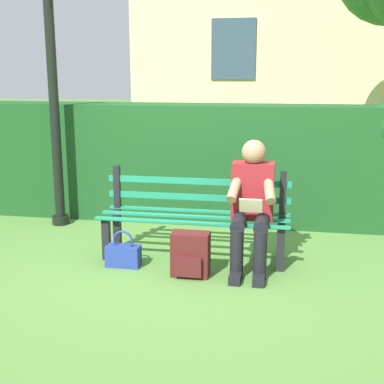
{
  "coord_description": "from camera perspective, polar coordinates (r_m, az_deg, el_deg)",
  "views": [
    {
      "loc": [
        -0.83,
        4.63,
        1.73
      ],
      "look_at": [
        0.0,
        0.1,
        0.68
      ],
      "focal_mm": 48.48,
      "sensor_mm": 36.0,
      "label": 1
    }
  ],
  "objects": [
    {
      "name": "hedge_backdrop",
      "position": [
        6.18,
        4.0,
        3.4
      ],
      "size": [
        6.17,
        0.73,
        1.48
      ],
      "color": "#19471E",
      "rests_on": "ground"
    },
    {
      "name": "lamp_post",
      "position": [
        6.11,
        -15.45,
        17.77
      ],
      "size": [
        0.3,
        0.3,
        3.72
      ],
      "color": "black",
      "rests_on": "ground"
    },
    {
      "name": "handbag",
      "position": [
        4.84,
        -7.56,
        -6.86
      ],
      "size": [
        0.31,
        0.15,
        0.34
      ],
      "color": "navy",
      "rests_on": "ground"
    },
    {
      "name": "person_seated",
      "position": [
        4.68,
        6.6,
        -1.1
      ],
      "size": [
        0.44,
        0.73,
        1.16
      ],
      "color": "maroon",
      "rests_on": "ground"
    },
    {
      "name": "backpack",
      "position": [
        4.55,
        -0.17,
        -6.92
      ],
      "size": [
        0.33,
        0.26,
        0.39
      ],
      "color": "#4C1919",
      "rests_on": "ground"
    },
    {
      "name": "ground",
      "position": [
        5.02,
        0.21,
        -7.33
      ],
      "size": [
        60.0,
        60.0,
        0.0
      ],
      "primitive_type": "plane",
      "color": "#517F38"
    },
    {
      "name": "park_bench",
      "position": [
        4.95,
        0.35,
        -2.57
      ],
      "size": [
        1.79,
        0.48,
        0.85
      ],
      "color": "black",
      "rests_on": "ground"
    }
  ]
}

